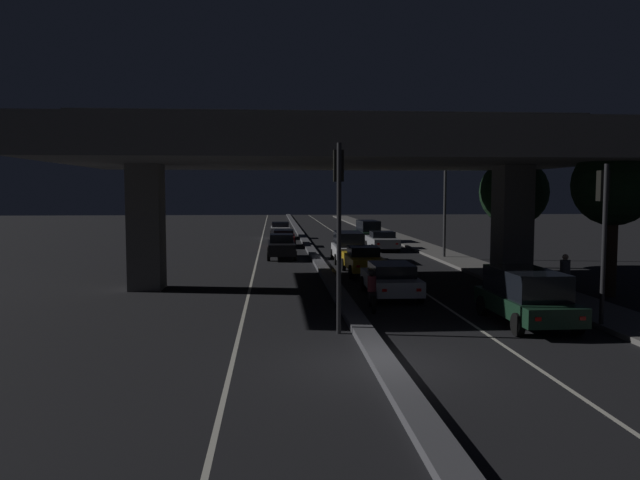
{
  "coord_description": "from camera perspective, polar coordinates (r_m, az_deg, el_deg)",
  "views": [
    {
      "loc": [
        -2.69,
        -15.07,
        4.32
      ],
      "look_at": [
        0.24,
        23.97,
        1.26
      ],
      "focal_mm": 35.0,
      "sensor_mm": 36.0,
      "label": 1
    }
  ],
  "objects": [
    {
      "name": "lane_line_left_inner",
      "position": [
        50.26,
        -5.48,
        -0.48
      ],
      "size": [
        0.12,
        126.0,
        0.0
      ],
      "primitive_type": "cube",
      "color": "beige",
      "rests_on": "ground_plane"
    },
    {
      "name": "car_dark_red_second_oncoming",
      "position": [
        48.91,
        -3.32,
        0.2
      ],
      "size": [
        1.96,
        4.29,
        1.3
      ],
      "rotation": [
        0.0,
        0.0,
        -1.6
      ],
      "color": "#591414",
      "rests_on": "ground_plane"
    },
    {
      "name": "roadside_tree_kerbside_near",
      "position": [
        28.04,
        25.27,
        4.47
      ],
      "size": [
        3.32,
        3.32,
        6.24
      ],
      "color": "#2D2116",
      "rests_on": "ground_plane"
    },
    {
      "name": "lane_line_right_inner",
      "position": [
        50.66,
        3.02,
        -0.43
      ],
      "size": [
        0.12,
        126.0,
        0.0
      ],
      "primitive_type": "cube",
      "color": "beige",
      "rests_on": "ground_plane"
    },
    {
      "name": "car_taxi_yellow_third",
      "position": [
        32.52,
        3.93,
        -1.82
      ],
      "size": [
        1.85,
        4.76,
        1.48
      ],
      "rotation": [
        0.0,
        0.0,
        1.58
      ],
      "color": "gold",
      "rests_on": "ground_plane"
    },
    {
      "name": "sidewalk_right",
      "position": [
        44.74,
        10.43,
        -1.04
      ],
      "size": [
        2.39,
        126.0,
        0.17
      ],
      "primitive_type": "cube",
      "color": "#5B5956",
      "rests_on": "ground_plane"
    },
    {
      "name": "street_lamp",
      "position": [
        40.2,
        11.01,
        4.93
      ],
      "size": [
        1.99,
        0.32,
        8.0
      ],
      "color": "#2D2D30",
      "rests_on": "ground_plane"
    },
    {
      "name": "car_dark_green_sixth",
      "position": [
        52.09,
        4.44,
        0.8
      ],
      "size": [
        2.02,
        4.51,
        1.9
      ],
      "rotation": [
        0.0,
        0.0,
        1.62
      ],
      "color": "black",
      "rests_on": "ground_plane"
    },
    {
      "name": "car_dark_green_lead",
      "position": [
        21.37,
        18.32,
        -4.8
      ],
      "size": [
        2.1,
        4.71,
        1.78
      ],
      "rotation": [
        0.0,
        0.0,
        1.58
      ],
      "color": "black",
      "rests_on": "ground_plane"
    },
    {
      "name": "car_black_lead_oncoming",
      "position": [
        40.22,
        -3.54,
        -0.58
      ],
      "size": [
        1.86,
        4.41,
        1.57
      ],
      "rotation": [
        0.0,
        0.0,
        -1.57
      ],
      "color": "black",
      "rests_on": "ground_plane"
    },
    {
      "name": "traffic_light_right_of_median",
      "position": [
        21.33,
        24.47,
        1.92
      ],
      "size": [
        0.3,
        0.49,
        5.17
      ],
      "color": "black",
      "rests_on": "ground_plane"
    },
    {
      "name": "car_white_third_oncoming",
      "position": [
        57.71,
        -3.65,
        0.93
      ],
      "size": [
        1.92,
        4.15,
        1.49
      ],
      "rotation": [
        0.0,
        0.0,
        -1.57
      ],
      "color": "silver",
      "rests_on": "ground_plane"
    },
    {
      "name": "motorcycle_black_filtering_near",
      "position": [
        22.8,
        4.77,
        -4.86
      ],
      "size": [
        0.34,
        1.99,
        1.49
      ],
      "rotation": [
        0.0,
        0.0,
        1.5
      ],
      "color": "black",
      "rests_on": "ground_plane"
    },
    {
      "name": "ground_plane",
      "position": [
        15.9,
        5.72,
        -11.31
      ],
      "size": [
        200.0,
        200.0,
        0.0
      ],
      "primitive_type": "plane",
      "color": "black"
    },
    {
      "name": "roadside_tree_kerbside_mid",
      "position": [
        36.82,
        17.31,
        4.17
      ],
      "size": [
        3.84,
        3.84,
        6.2
      ],
      "color": "#2D2116",
      "rests_on": "ground_plane"
    },
    {
      "name": "median_divider",
      "position": [
        50.32,
        -1.21,
        -0.34
      ],
      "size": [
        0.64,
        126.0,
        0.21
      ],
      "primitive_type": "cube",
      "color": "#4C4C51",
      "rests_on": "ground_plane"
    },
    {
      "name": "car_white_second",
      "position": [
        25.79,
        6.47,
        -3.56
      ],
      "size": [
        2.05,
        4.83,
        1.39
      ],
      "rotation": [
        0.0,
        0.0,
        1.56
      ],
      "color": "silver",
      "rests_on": "ground_plane"
    },
    {
      "name": "car_white_fourth",
      "position": [
        38.21,
        2.62,
        -0.56
      ],
      "size": [
        2.04,
        4.7,
        1.84
      ],
      "rotation": [
        0.0,
        0.0,
        1.55
      ],
      "color": "silver",
      "rests_on": "ground_plane"
    },
    {
      "name": "elevated_overpass",
      "position": [
        28.07,
        1.22,
        8.07
      ],
      "size": [
        23.44,
        13.76,
        7.88
      ],
      "color": "#5B5956",
      "rests_on": "ground_plane"
    },
    {
      "name": "traffic_light_left_of_median",
      "position": [
        18.78,
        1.72,
        3.2
      ],
      "size": [
        0.3,
        0.49,
        5.76
      ],
      "color": "black",
      "rests_on": "ground_plane"
    },
    {
      "name": "pedestrian_on_sidewalk",
      "position": [
        25.6,
        21.48,
        -3.18
      ],
      "size": [
        0.38,
        0.38,
        1.77
      ],
      "color": "#2D261E",
      "rests_on": "sidewalk_right"
    },
    {
      "name": "car_silver_fifth",
      "position": [
        46.11,
        5.7,
        -0.04
      ],
      "size": [
        2.05,
        4.78,
        1.39
      ],
      "rotation": [
        0.0,
        0.0,
        1.56
      ],
      "color": "gray",
      "rests_on": "ground_plane"
    }
  ]
}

